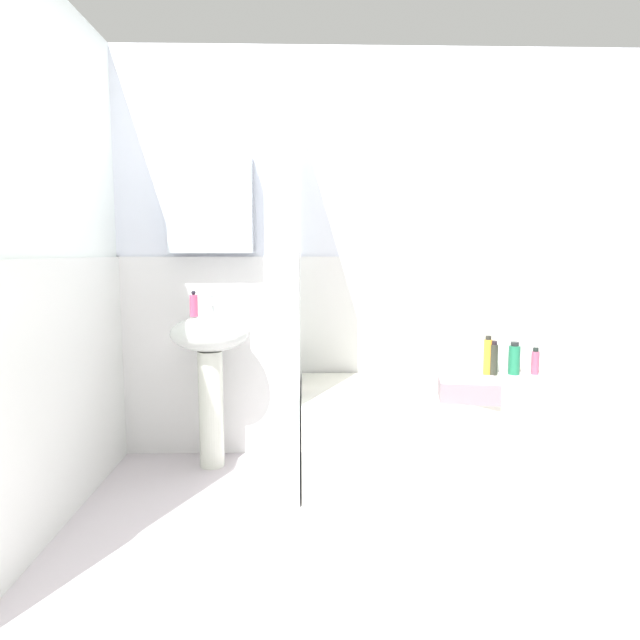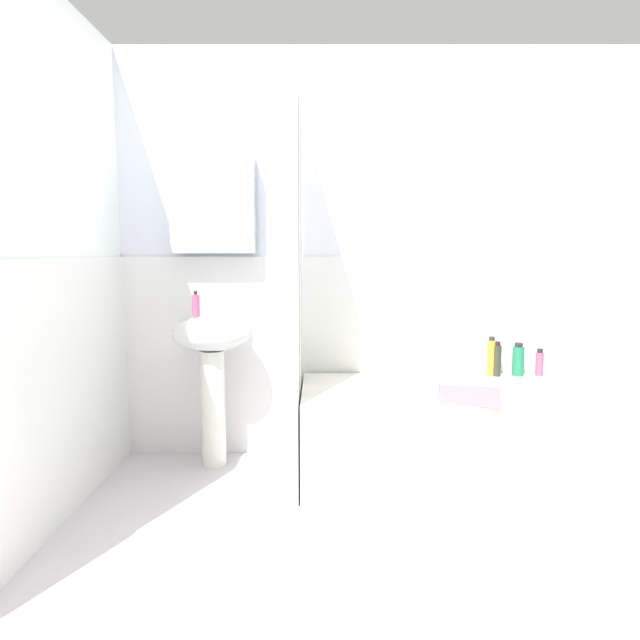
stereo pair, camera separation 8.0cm
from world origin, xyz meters
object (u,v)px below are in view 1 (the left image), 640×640
Objects in this scene: soap_dispenser at (194,305)px; toothbrush_cup at (231,307)px; sink at (210,357)px; conditioner_bottle at (488,356)px; towel_folded at (468,389)px; lotion_bottle at (535,362)px; shampoo_bottle at (514,359)px; bathtub at (438,432)px; body_wash_bottle at (493,359)px.

soap_dispenser is 1.69× the size of toothbrush_cup.
sink reaches higher than conditioner_bottle.
towel_folded is at bearing -17.96° from sink.
conditioner_bottle is (-0.29, 0.00, 0.04)m from lotion_bottle.
soap_dispenser is at bearing -165.67° from sink.
sink is 1.79m from shampoo_bottle.
soap_dispenser reaches higher than toothbrush_cup.
conditioner_bottle is (1.51, 0.05, -0.30)m from toothbrush_cup.
lotion_bottle is 0.29m from conditioner_bottle.
lotion_bottle is 0.69× the size of conditioner_bottle.
lotion_bottle is at bearing 3.62° from sink.
soap_dispenser is 1.52m from bathtub.
sink reaches higher than lotion_bottle.
sink is 1.42m from towel_folded.
lotion_bottle is 0.79× the size of body_wash_bottle.
conditioner_bottle is at bearing -179.60° from shampoo_bottle.
toothbrush_cup reaches higher than conditioner_bottle.
bathtub is 0.59m from conditioner_bottle.
sink is at bearing 171.79° from bathtub.
toothbrush_cup is at bearing 33.25° from sink.
conditioner_bottle is at bearing 4.27° from sink.
soap_dispenser is (-0.08, -0.02, 0.30)m from sink.
body_wash_bottle is 0.04m from conditioner_bottle.
toothbrush_cup is 1.57m from body_wash_bottle.
soap_dispenser is at bearing -153.79° from toothbrush_cup.
soap_dispenser is 2.03m from lotion_bottle.
soap_dispenser is 1.77m from body_wash_bottle.
lotion_bottle is at bearing -0.60° from shampoo_bottle.
conditioner_bottle is (1.70, 0.14, -0.32)m from soap_dispenser.
bathtub is 0.60m from body_wash_bottle.
lotion_bottle is at bearing 25.15° from bathtub.
toothbrush_cup is 0.06× the size of bathtub.
body_wash_bottle is at bearing -17.31° from conditioner_bottle.
bathtub is at bearing 107.59° from towel_folded.
shampoo_bottle is (0.52, 0.30, 0.34)m from bathtub.
soap_dispenser is at bearing -175.66° from body_wash_bottle.
soap_dispenser is 0.10× the size of bathtub.
conditioner_bottle reaches higher than bathtub.
bathtub is (1.15, -0.26, -0.66)m from toothbrush_cup.
toothbrush_cup is 1.70m from shampoo_bottle.
soap_dispenser reaches higher than lotion_bottle.
body_wash_bottle reaches higher than lotion_bottle.
sink is 4.24× the size of body_wash_bottle.
sink is 0.31m from toothbrush_cup.
toothbrush_cup is at bearing -178.53° from lotion_bottle.
sink reaches higher than towel_folded.
sink is at bearing -176.14° from body_wash_bottle.
conditioner_bottle is at bearing 1.75° from toothbrush_cup.
soap_dispenser is 0.74× the size of shampoo_bottle.
towel_folded is at bearing -119.46° from body_wash_bottle.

